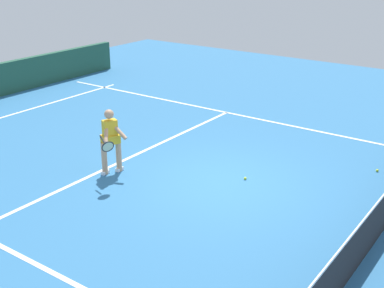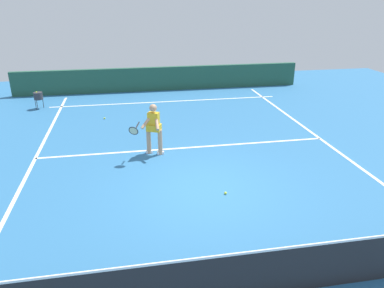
% 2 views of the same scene
% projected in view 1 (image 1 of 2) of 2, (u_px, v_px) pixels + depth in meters
% --- Properties ---
extents(ground_plane, '(27.64, 27.64, 0.00)m').
position_uv_depth(ground_plane, '(222.00, 182.00, 11.59)').
color(ground_plane, teal).
extents(baseline_marking, '(10.04, 0.10, 0.01)m').
position_uv_depth(baseline_marking, '(2.00, 118.00, 15.99)').
color(baseline_marking, white).
rests_on(baseline_marking, ground).
extents(service_line_marking, '(9.04, 0.10, 0.01)m').
position_uv_depth(service_line_marking, '(133.00, 156.00, 13.04)').
color(service_line_marking, white).
rests_on(service_line_marking, ground).
extents(sideline_left_marking, '(0.10, 19.26, 0.01)m').
position_uv_depth(sideline_left_marking, '(304.00, 128.00, 15.03)').
color(sideline_left_marking, white).
rests_on(sideline_left_marking, ground).
extents(sideline_right_marking, '(0.10, 19.26, 0.01)m').
position_uv_depth(sideline_right_marking, '(70.00, 282.00, 8.15)').
color(sideline_right_marking, white).
rests_on(sideline_right_marking, ground).
extents(tennis_player, '(1.03, 0.84, 1.55)m').
position_uv_depth(tennis_player, '(111.00, 139.00, 11.78)').
color(tennis_player, tan).
rests_on(tennis_player, ground).
extents(tennis_ball_near, '(0.07, 0.07, 0.07)m').
position_uv_depth(tennis_ball_near, '(377.00, 170.00, 12.13)').
color(tennis_ball_near, '#D1E533').
rests_on(tennis_ball_near, ground).
extents(tennis_ball_far, '(0.07, 0.07, 0.07)m').
position_uv_depth(tennis_ball_far, '(245.00, 178.00, 11.72)').
color(tennis_ball_far, '#D1E533').
rests_on(tennis_ball_far, ground).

